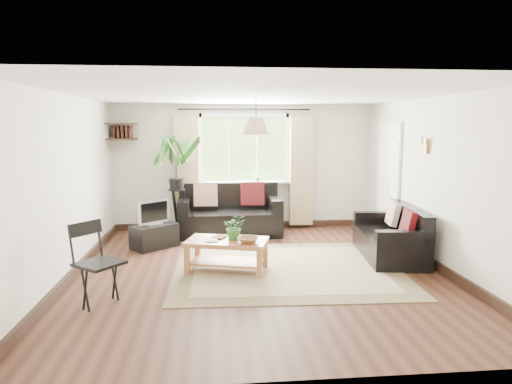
{
  "coord_description": "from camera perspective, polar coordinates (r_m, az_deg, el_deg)",
  "views": [
    {
      "loc": [
        -0.62,
        -6.05,
        1.99
      ],
      "look_at": [
        0.0,
        0.4,
        1.05
      ],
      "focal_mm": 32.0,
      "sensor_mm": 36.0,
      "label": 1
    }
  ],
  "objects": [
    {
      "name": "floor",
      "position": [
        6.4,
        0.35,
        -9.87
      ],
      "size": [
        5.5,
        5.5,
        0.0
      ],
      "primitive_type": "plane",
      "color": "black",
      "rests_on": "ground"
    },
    {
      "name": "ceiling",
      "position": [
        6.09,
        0.37,
        12.12
      ],
      "size": [
        5.5,
        5.5,
        0.0
      ],
      "primitive_type": "plane",
      "rotation": [
        3.14,
        0.0,
        0.0
      ],
      "color": "white",
      "rests_on": "floor"
    },
    {
      "name": "wall_back",
      "position": [
        8.85,
        -1.46,
        3.14
      ],
      "size": [
        5.0,
        0.02,
        2.4
      ],
      "primitive_type": "cube",
      "color": "silver",
      "rests_on": "floor"
    },
    {
      "name": "wall_front",
      "position": [
        3.45,
        5.05,
        -5.02
      ],
      "size": [
        5.0,
        0.02,
        2.4
      ],
      "primitive_type": "cube",
      "color": "silver",
      "rests_on": "floor"
    },
    {
      "name": "wall_left",
      "position": [
        6.38,
        -22.58,
        0.51
      ],
      "size": [
        0.02,
        5.5,
        2.4
      ],
      "primitive_type": "cube",
      "color": "silver",
      "rests_on": "floor"
    },
    {
      "name": "wall_right",
      "position": [
        6.85,
        21.65,
        1.05
      ],
      "size": [
        0.02,
        5.5,
        2.4
      ],
      "primitive_type": "cube",
      "color": "silver",
      "rests_on": "floor"
    },
    {
      "name": "rug",
      "position": [
        6.51,
        3.94,
        -9.48
      ],
      "size": [
        3.21,
        2.78,
        0.02
      ],
      "primitive_type": "cube",
      "rotation": [
        0.0,
        0.0,
        -0.04
      ],
      "color": "beige",
      "rests_on": "floor"
    },
    {
      "name": "window",
      "position": [
        8.79,
        -1.45,
        5.39
      ],
      "size": [
        2.5,
        0.16,
        2.16
      ],
      "primitive_type": null,
      "color": "white",
      "rests_on": "wall_back"
    },
    {
      "name": "door",
      "position": [
        8.4,
        16.13,
        1.16
      ],
      "size": [
        0.06,
        0.96,
        2.06
      ],
      "primitive_type": "cube",
      "color": "silver",
      "rests_on": "wall_right"
    },
    {
      "name": "corner_shelf",
      "position": [
        8.7,
        -16.43,
        7.27
      ],
      "size": [
        0.5,
        0.5,
        0.34
      ],
      "primitive_type": null,
      "color": "black",
      "rests_on": "wall_back"
    },
    {
      "name": "pendant_lamp",
      "position": [
        6.48,
        0.0,
        8.79
      ],
      "size": [
        0.36,
        0.36,
        0.54
      ],
      "primitive_type": null,
      "color": "beige",
      "rests_on": "ceiling"
    },
    {
      "name": "wall_sconce",
      "position": [
        7.05,
        20.26,
        5.72
      ],
      "size": [
        0.12,
        0.12,
        0.28
      ],
      "primitive_type": null,
      "color": "beige",
      "rests_on": "wall_right"
    },
    {
      "name": "sofa_back",
      "position": [
        8.42,
        -3.31,
        -2.37
      ],
      "size": [
        1.87,
        0.94,
        0.88
      ],
      "primitive_type": null,
      "rotation": [
        0.0,
        0.0,
        0.0
      ],
      "color": "black",
      "rests_on": "floor"
    },
    {
      "name": "sofa_right",
      "position": [
        7.24,
        16.33,
        -5.01
      ],
      "size": [
        1.64,
        0.94,
        0.74
      ],
      "primitive_type": null,
      "rotation": [
        0.0,
        0.0,
        -1.67
      ],
      "color": "black",
      "rests_on": "floor"
    },
    {
      "name": "coffee_table",
      "position": [
        6.35,
        -3.65,
        -7.93
      ],
      "size": [
        1.2,
        0.86,
        0.44
      ],
      "primitive_type": null,
      "rotation": [
        0.0,
        0.0,
        -0.26
      ],
      "color": "brown",
      "rests_on": "floor"
    },
    {
      "name": "table_plant",
      "position": [
        6.27,
        -2.69,
        -4.38
      ],
      "size": [
        0.32,
        0.28,
        0.35
      ],
      "primitive_type": "imported",
      "rotation": [
        0.0,
        0.0,
        0.03
      ],
      "color": "#30702C",
      "rests_on": "coffee_table"
    },
    {
      "name": "bowl",
      "position": [
        6.12,
        -0.98,
        -6.01
      ],
      "size": [
        0.36,
        0.36,
        0.07
      ],
      "primitive_type": "imported",
      "rotation": [
        0.0,
        0.0,
        -0.25
      ],
      "color": "brown",
      "rests_on": "coffee_table"
    },
    {
      "name": "book_a",
      "position": [
        6.26,
        -6.35,
        -5.99
      ],
      "size": [
        0.18,
        0.23,
        0.02
      ],
      "primitive_type": "imported",
      "rotation": [
        0.0,
        0.0,
        0.07
      ],
      "color": "silver",
      "rests_on": "coffee_table"
    },
    {
      "name": "book_b",
      "position": [
        6.45,
        -5.31,
        -5.54
      ],
      "size": [
        0.25,
        0.28,
        0.02
      ],
      "primitive_type": "imported",
      "rotation": [
        0.0,
        0.0,
        -0.47
      ],
      "color": "brown",
      "rests_on": "coffee_table"
    },
    {
      "name": "tv_stand",
      "position": [
        7.72,
        -12.57,
        -5.41
      ],
      "size": [
        0.81,
        0.78,
        0.39
      ],
      "primitive_type": "cube",
      "rotation": [
        0.0,
        0.0,
        0.71
      ],
      "color": "black",
      "rests_on": "floor"
    },
    {
      "name": "tv",
      "position": [
        7.63,
        -12.67,
        -2.45
      ],
      "size": [
        0.54,
        0.5,
        0.42
      ],
      "primitive_type": null,
      "rotation": [
        0.0,
        0.0,
        0.71
      ],
      "color": "#A5A5AA",
      "rests_on": "tv_stand"
    },
    {
      "name": "palm_stand",
      "position": [
        8.48,
        -9.87,
        0.85
      ],
      "size": [
        0.83,
        0.83,
        1.83
      ],
      "primitive_type": null,
      "rotation": [
        0.0,
        0.0,
        -0.18
      ],
      "color": "black",
      "rests_on": "floor"
    },
    {
      "name": "folding_chair",
      "position": [
        5.4,
        -18.98,
        -8.62
      ],
      "size": [
        0.68,
        0.68,
        0.93
      ],
      "primitive_type": null,
      "rotation": [
        0.0,
        0.0,
        0.89
      ],
      "color": "black",
      "rests_on": "floor"
    },
    {
      "name": "sill_plant",
      "position": [
        8.77,
        0.23,
        2.2
      ],
      "size": [
        0.14,
        0.1,
        0.27
      ],
      "primitive_type": "imported",
      "color": "#2D6023",
      "rests_on": "window"
    }
  ]
}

